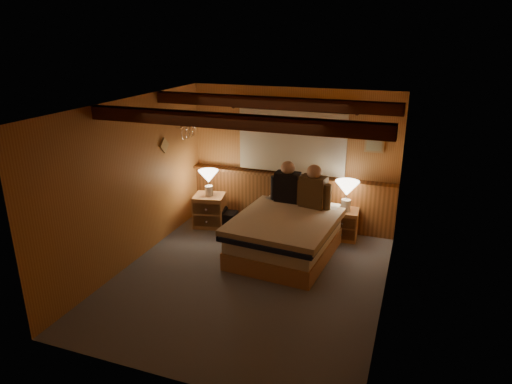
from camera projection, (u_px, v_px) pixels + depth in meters
The scene contains 19 objects.
floor at pixel (249, 278), 6.37m from camera, with size 4.20×4.20×0.00m, color #565B66.
ceiling at pixel (248, 105), 5.57m from camera, with size 4.20×4.20×0.00m, color #B67E44.
wall_back at pixel (292, 158), 7.83m from camera, with size 3.60×3.60×0.00m, color #BE8444.
wall_left at pixel (132, 183), 6.55m from camera, with size 4.20×4.20×0.00m, color #BE8444.
wall_right at pixel (391, 215), 5.39m from camera, with size 4.20×4.20×0.00m, color #BE8444.
wall_front at pixel (166, 272), 4.11m from camera, with size 3.60×3.60×0.00m, color #BE8444.
wainscot at pixel (290, 198), 8.01m from camera, with size 3.60×0.23×0.94m.
curtain_window at pixel (292, 141), 7.66m from camera, with size 2.18×0.09×1.11m.
ceiling_beams at pixel (253, 111), 5.73m from camera, with size 3.60×1.65×0.16m.
coat_rail at pixel (187, 130), 7.77m from camera, with size 0.05×0.55×0.24m.
framed_print at pixel (374, 145), 7.26m from camera, with size 0.30×0.04×0.25m.
bed at pixel (286, 235), 6.95m from camera, with size 1.57×1.94×0.63m.
nightstand_left at pixel (210, 210), 8.02m from camera, with size 0.60×0.56×0.57m.
nightstand_right at pixel (343, 224), 7.53m from camera, with size 0.48×0.43×0.50m.
lamp_left at pixel (209, 178), 7.81m from camera, with size 0.35×0.35×0.45m.
lamp_right at pixel (347, 190), 7.31m from camera, with size 0.39×0.39×0.50m.
person_left at pixel (287, 185), 7.40m from camera, with size 0.58×0.24×0.70m.
person_right at pixel (313, 189), 7.16m from camera, with size 0.58×0.30×0.72m.
duffel_bag at pixel (223, 219), 8.00m from camera, with size 0.49×0.31×0.34m.
Camera 1 is at (2.01, -5.24, 3.24)m, focal length 32.00 mm.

